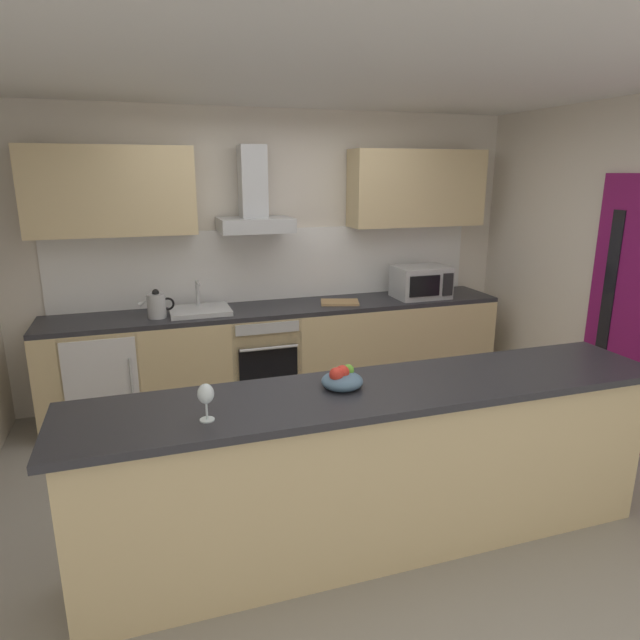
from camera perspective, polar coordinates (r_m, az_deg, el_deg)
ground at (r=3.97m, az=1.74°, el=-16.26°), size 5.63×4.50×0.02m
ceiling at (r=3.43m, az=2.12°, el=24.42°), size 5.63×4.50×0.02m
wall_back at (r=5.18m, az=-4.98°, el=6.67°), size 5.63×0.12×2.60m
wall_right at (r=4.81m, az=29.58°, el=4.12°), size 0.12×4.50×2.60m
backsplash_tile at (r=5.12m, az=-4.78°, el=5.79°), size 3.93×0.02×0.66m
counter_back at (r=5.02m, az=-3.76°, el=-3.57°), size 4.07×0.60×0.90m
counter_island at (r=3.13m, az=6.10°, el=-15.04°), size 3.26×0.64×0.96m
upper_cabinets at (r=4.90m, az=-4.51°, el=13.37°), size 4.02×0.32×0.70m
side_door at (r=4.71m, az=29.88°, el=0.47°), size 0.08×0.85×2.05m
oven at (r=4.95m, az=-6.11°, el=-3.79°), size 0.60×0.62×0.80m
refrigerator at (r=4.88m, az=-21.56°, el=-5.51°), size 0.58×0.60×0.85m
microwave at (r=5.29m, az=10.47°, el=3.91°), size 0.50×0.38×0.30m
sink at (r=4.75m, az=-12.39°, el=1.04°), size 0.50×0.40×0.26m
kettle at (r=4.67m, az=-16.64°, el=1.49°), size 0.29×0.15×0.24m
range_hood at (r=4.82m, az=-6.89°, el=11.82°), size 0.62×0.45×0.72m
wine_glass at (r=2.54m, az=-11.80°, el=-7.68°), size 0.08×0.08×0.18m
fruit_bowl at (r=2.89m, az=2.30°, el=-6.20°), size 0.22×0.22×0.13m
chopping_board at (r=4.99m, az=2.07°, el=1.86°), size 0.39×0.31×0.02m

